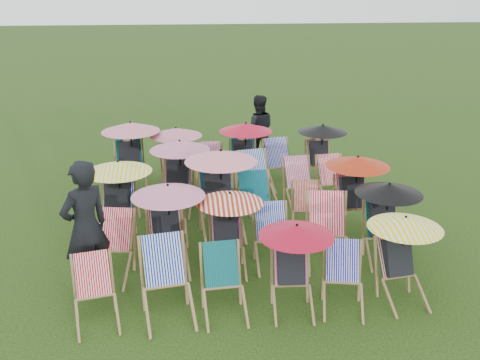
{
  "coord_description": "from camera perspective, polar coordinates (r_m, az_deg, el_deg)",
  "views": [
    {
      "loc": [
        -0.91,
        -8.3,
        4.12
      ],
      "look_at": [
        0.02,
        0.32,
        0.9
      ],
      "focal_mm": 40.0,
      "sensor_mm": 36.0,
      "label": 1
    }
  ],
  "objects": [
    {
      "name": "deckchair_23",
      "position": [
        10.65,
        10.05,
        -0.14
      ],
      "size": [
        0.68,
        0.88,
        0.89
      ],
      "rotation": [
        0.0,
        0.0,
        0.11
      ],
      "color": "olive",
      "rests_on": "ground"
    },
    {
      "name": "deckchair_1",
      "position": [
        7.05,
        -7.81,
        -10.78
      ],
      "size": [
        0.79,
        1.0,
        0.99
      ],
      "rotation": [
        0.0,
        0.0,
        0.16
      ],
      "color": "olive",
      "rests_on": "ground"
    },
    {
      "name": "deckchair_26",
      "position": [
        11.34,
        -3.1,
        1.41
      ],
      "size": [
        0.59,
        0.83,
        0.89
      ],
      "rotation": [
        0.0,
        0.0,
        0.01
      ],
      "color": "olive",
      "rests_on": "ground"
    },
    {
      "name": "deckchair_11",
      "position": [
        8.6,
        15.23,
        -4.23
      ],
      "size": [
        1.03,
        1.09,
        1.23
      ],
      "rotation": [
        0.0,
        0.0,
        -0.07
      ],
      "color": "olive",
      "rests_on": "ground"
    },
    {
      "name": "deckchair_6",
      "position": [
        8.11,
        -13.61,
        -7.04
      ],
      "size": [
        0.76,
        0.95,
        0.93
      ],
      "rotation": [
        0.0,
        0.0,
        -0.19
      ],
      "color": "olive",
      "rests_on": "ground"
    },
    {
      "name": "deckchair_0",
      "position": [
        7.14,
        -15.22,
        -11.66
      ],
      "size": [
        0.69,
        0.86,
        0.83
      ],
      "rotation": [
        0.0,
        0.0,
        0.2
      ],
      "color": "olive",
      "rests_on": "ground"
    },
    {
      "name": "deckchair_3",
      "position": [
        7.12,
        5.71,
        -9.18
      ],
      "size": [
        0.99,
        1.04,
        1.18
      ],
      "rotation": [
        0.0,
        0.0,
        -0.06
      ],
      "color": "olive",
      "rests_on": "ground"
    },
    {
      "name": "deckchair_25",
      "position": [
        11.25,
        -6.9,
        2.4
      ],
      "size": [
        1.08,
        1.16,
        1.29
      ],
      "rotation": [
        0.0,
        0.0,
        0.13
      ],
      "color": "olive",
      "rests_on": "ground"
    },
    {
      "name": "person_left",
      "position": [
        7.61,
        -16.14,
        -4.94
      ],
      "size": [
        0.84,
        0.82,
        1.94
      ],
      "primitive_type": "imported",
      "rotation": [
        0.0,
        0.0,
        3.86
      ],
      "color": "black",
      "rests_on": "ground"
    },
    {
      "name": "deckchair_9",
      "position": [
        8.23,
        3.54,
        -6.18
      ],
      "size": [
        0.59,
        0.83,
        0.89
      ],
      "rotation": [
        0.0,
        0.0,
        0.0
      ],
      "color": "olive",
      "rests_on": "ground"
    },
    {
      "name": "deckchair_10",
      "position": [
        8.34,
        9.38,
        -5.56
      ],
      "size": [
        0.82,
        1.04,
        1.03
      ],
      "rotation": [
        0.0,
        0.0,
        -0.15
      ],
      "color": "olive",
      "rests_on": "ground"
    },
    {
      "name": "deckchair_2",
      "position": [
        7.06,
        -1.76,
        -11.07
      ],
      "size": [
        0.63,
        0.84,
        0.87
      ],
      "rotation": [
        0.0,
        0.0,
        0.07
      ],
      "color": "olive",
      "rests_on": "ground"
    },
    {
      "name": "deckchair_21",
      "position": [
        10.3,
        1.9,
        -0.15
      ],
      "size": [
        0.85,
        1.06,
        1.03
      ],
      "rotation": [
        0.0,
        0.0,
        0.2
      ],
      "color": "olive",
      "rests_on": "ground"
    },
    {
      "name": "deckchair_12",
      "position": [
        9.21,
        -13.0,
        -1.99
      ],
      "size": [
        1.12,
        1.17,
        1.33
      ],
      "rotation": [
        0.0,
        0.0,
        -0.07
      ],
      "color": "olive",
      "rests_on": "ground"
    },
    {
      "name": "deckchair_13",
      "position": [
        9.08,
        -7.42,
        -3.87
      ],
      "size": [
        0.6,
        0.81,
        0.84
      ],
      "rotation": [
        0.0,
        0.0,
        0.06
      ],
      "color": "olive",
      "rests_on": "ground"
    },
    {
      "name": "deckchair_18",
      "position": [
        10.31,
        -12.38,
        -1.14
      ],
      "size": [
        0.7,
        0.87,
        0.85
      ],
      "rotation": [
        0.0,
        0.0,
        0.18
      ],
      "color": "olive",
      "rests_on": "ground"
    },
    {
      "name": "person_rear",
      "position": [
        12.81,
        1.93,
        5.43
      ],
      "size": [
        0.84,
        0.68,
        1.65
      ],
      "primitive_type": "imported",
      "rotation": [
        0.0,
        0.0,
        3.07
      ],
      "color": "black",
      "rests_on": "ground"
    },
    {
      "name": "deckchair_7",
      "position": [
        8.09,
        -7.76,
        -4.93
      ],
      "size": [
        1.1,
        1.18,
        1.31
      ],
      "rotation": [
        0.0,
        0.0,
        0.12
      ],
      "color": "olive",
      "rests_on": "ground"
    },
    {
      "name": "deckchair_28",
      "position": [
        11.4,
        4.44,
        1.68
      ],
      "size": [
        0.8,
        0.99,
        0.96
      ],
      "rotation": [
        0.0,
        0.0,
        0.2
      ],
      "color": "olive",
      "rests_on": "ground"
    },
    {
      "name": "deckchair_5",
      "position": [
        7.6,
        16.94,
        -7.98
      ],
      "size": [
        1.0,
        1.08,
        1.19
      ],
      "rotation": [
        0.0,
        0.0,
        0.14
      ],
      "color": "olive",
      "rests_on": "ground"
    },
    {
      "name": "deckchair_8",
      "position": [
        8.03,
        -1.3,
        -5.41
      ],
      "size": [
        1.01,
        1.04,
        1.2
      ],
      "rotation": [
        0.0,
        0.0,
        0.0
      ],
      "color": "olive",
      "rests_on": "ground"
    },
    {
      "name": "deckchair_24",
      "position": [
        11.31,
        -11.62,
        2.59
      ],
      "size": [
        1.2,
        1.29,
        1.42
      ],
      "rotation": [
        0.0,
        0.0,
        0.13
      ],
      "color": "olive",
      "rests_on": "ground"
    },
    {
      "name": "deckchair_16",
      "position": [
        9.4,
        7.16,
        -3.06
      ],
      "size": [
        0.62,
        0.81,
        0.82
      ],
      "rotation": [
        0.0,
        0.0,
        -0.12
      ],
      "color": "olive",
      "rests_on": "ground"
    },
    {
      "name": "deckchair_19",
      "position": [
        10.15,
        -6.67,
        0.57
      ],
      "size": [
        1.13,
        1.2,
        1.34
      ],
      "rotation": [
        0.0,
        0.0,
        -0.15
      ],
      "color": "olive",
      "rests_on": "ground"
    },
    {
      "name": "deckchair_14",
      "position": [
        9.11,
        -2.19,
        -1.22
      ],
      "size": [
        1.23,
        1.31,
        1.46
      ],
      "rotation": [
        0.0,
        0.0,
        0.1
      ],
      "color": "olive",
      "rests_on": "ground"
    },
    {
      "name": "deckchair_17",
      "position": [
        9.48,
        12.14,
        -1.31
      ],
      "size": [
        1.11,
        1.15,
        1.31
      ],
      "rotation": [
        0.0,
        0.0,
        -0.02
      ],
      "color": "olive",
      "rests_on": "ground"
    },
    {
      "name": "deckchair_4",
      "position": [
        7.32,
        10.97,
        -10.39
      ],
      "size": [
        0.7,
        0.87,
        0.84
      ],
      "rotation": [
        0.0,
        0.0,
        -0.2
      ],
      "color": "olive",
      "rests_on": "ground"
    },
    {
      "name": "deckchair_29",
      "position": [
        11.68,
        8.59,
        2.91
      ],
      "size": [
        1.06,
        1.1,
        1.25
      ],
      "rotation": [
        0.0,
        0.0,
        -0.03
      ],
      "color": "olive",
      "rests_on": "ground"
    },
    {
      "name": "ground",
      "position": [
        9.31,
        0.1,
        -5.89
      ],
      "size": [
        100.0,
        100.0,
        0.0
      ],
      "primitive_type": "plane",
      "color": "black",
      "rests_on": "ground"
    },
    {
      "name": "deckchair_20",
      "position": [
        10.17,
        -2.39,
        -0.87
      ],
      "size": [
        0.63,
        0.84,
        0.88
      ],
      "rotation": [
        0.0,
        0.0,
        -0.06
      ],
      "color": "olive",
      "rests_on": "ground"
    },
    {
      "name": "deckchair_15",
      "position": [
        9.24,
        1.86,
        -2.75
      ],
      "size": [
        0.74,
        0.97,
        1.0
      ],
      "rotation": [
        0.0,
        0.0,
        0.09
      ],
      "color": "olive",
      "rests_on": "ground"
    },
    {
      "name": "deckchair_22",
      "position": [
        10.36,
        6.54,
        -0.48
      ],
      "size": [
        0.69,
        0.9,
        0.91
      ],
      "rotation": [
        0.0,
        0.0,
        0.1
      ],
      "color": "olive",
      "rests_on": "ground"
    },
    {
      "name": "deckchair_27",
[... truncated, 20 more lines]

